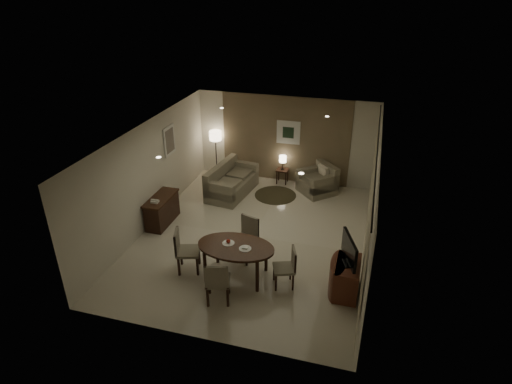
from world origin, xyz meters
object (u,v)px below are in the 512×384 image
(chair_right, at_px, (284,268))
(tv_cabinet, at_px, (347,278))
(chair_left, at_px, (188,251))
(floor_lamp, at_px, (216,153))
(sofa, at_px, (232,180))
(side_table, at_px, (282,176))
(chair_near, at_px, (218,280))
(chair_far, at_px, (244,240))
(dining_table, at_px, (236,261))
(armchair, at_px, (317,179))
(console_desk, at_px, (162,210))

(chair_right, bearing_deg, tv_cabinet, 76.59)
(chair_left, relative_size, floor_lamp, 0.67)
(sofa, bearing_deg, side_table, -41.21)
(chair_near, relative_size, chair_far, 0.98)
(dining_table, xyz_separation_m, chair_left, (-1.07, -0.07, 0.11))
(tv_cabinet, height_order, dining_table, dining_table)
(dining_table, height_order, floor_lamp, floor_lamp)
(chair_right, height_order, armchair, chair_right)
(chair_far, bearing_deg, floor_lamp, 135.98)
(side_table, relative_size, floor_lamp, 0.31)
(console_desk, distance_m, tv_cabinet, 5.11)
(chair_left, distance_m, side_table, 5.04)
(dining_table, xyz_separation_m, sofa, (-1.35, 3.75, 0.05))
(armchair, distance_m, floor_lamp, 3.37)
(sofa, relative_size, floor_lamp, 1.25)
(console_desk, relative_size, chair_left, 1.20)
(tv_cabinet, xyz_separation_m, sofa, (-3.68, 3.63, 0.09))
(dining_table, height_order, sofa, sofa)
(tv_cabinet, bearing_deg, dining_table, -177.11)
(chair_near, xyz_separation_m, floor_lamp, (-2.16, 5.70, 0.26))
(dining_table, bearing_deg, chair_left, -176.41)
(armchair, bearing_deg, chair_near, -55.50)
(chair_far, distance_m, armchair, 3.96)
(sofa, xyz_separation_m, armchair, (2.42, 0.74, -0.01))
(tv_cabinet, bearing_deg, floor_lamp, 133.96)
(chair_right, height_order, sofa, chair_right)
(armchair, relative_size, floor_lamp, 0.64)
(chair_left, bearing_deg, chair_near, -145.71)
(dining_table, xyz_separation_m, chair_right, (1.04, -0.02, 0.05))
(console_desk, height_order, chair_right, chair_right)
(sofa, bearing_deg, dining_table, -152.49)
(console_desk, xyz_separation_m, armchair, (3.63, 2.87, 0.05))
(dining_table, distance_m, floor_lamp, 5.39)
(console_desk, xyz_separation_m, side_table, (2.49, 3.25, -0.15))
(dining_table, bearing_deg, console_desk, 147.73)
(chair_far, height_order, chair_right, chair_far)
(chair_right, bearing_deg, chair_left, -108.48)
(chair_near, xyz_separation_m, armchair, (1.17, 5.31, -0.06))
(console_desk, bearing_deg, chair_right, -24.48)
(console_desk, height_order, tv_cabinet, console_desk)
(chair_near, relative_size, armchair, 1.02)
(chair_near, relative_size, chair_left, 0.98)
(chair_far, bearing_deg, sofa, 131.31)
(chair_far, xyz_separation_m, armchair, (1.09, 3.81, -0.07))
(tv_cabinet, distance_m, chair_right, 1.30)
(chair_near, bearing_deg, tv_cabinet, -175.11)
(side_table, bearing_deg, chair_left, -101.39)
(tv_cabinet, xyz_separation_m, chair_right, (-1.29, -0.14, 0.09))
(side_table, bearing_deg, floor_lamp, 179.71)
(console_desk, distance_m, floor_lamp, 3.30)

